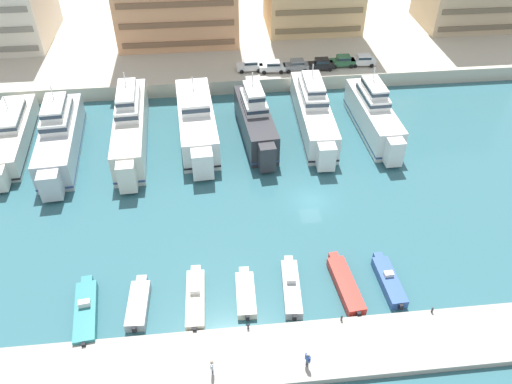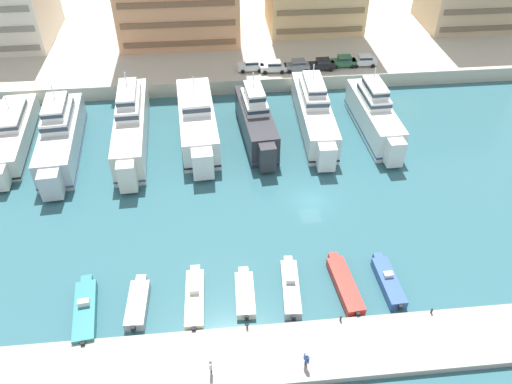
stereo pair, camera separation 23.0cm
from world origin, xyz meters
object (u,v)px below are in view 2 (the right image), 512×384
at_px(car_black_center_left, 322,64).
at_px(motorboat_cream_mid_left, 195,298).
at_px(motorboat_red_center_right, 345,284).
at_px(yacht_white_center_right, 314,112).
at_px(yacht_white_mid_right, 374,115).
at_px(motorboat_grey_center, 291,287).
at_px(yacht_ivory_mid_left, 131,125).
at_px(motorboat_cream_center_left, 245,294).
at_px(yacht_white_center_left, 197,120).
at_px(car_grey_mid_left, 298,65).
at_px(pedestrian_near_edge, 211,365).
at_px(car_white_far_left, 251,65).
at_px(car_white_center_right, 364,60).
at_px(yacht_ivory_far_left, 11,135).
at_px(motorboat_teal_far_left, 85,310).
at_px(car_green_center, 344,61).
at_px(pedestrian_mid_deck, 306,359).
at_px(yacht_silver_left, 61,136).
at_px(motorboat_blue_mid_right, 388,281).
at_px(motorboat_grey_left, 138,303).
at_px(yacht_charcoal_center, 256,121).
at_px(car_white_left, 274,66).

bearing_deg(car_black_center_left, motorboat_cream_mid_left, -116.02).
xyz_separation_m(motorboat_red_center_right, car_black_center_left, (6.10, 42.22, 2.78)).
height_order(yacht_white_center_right, yacht_white_mid_right, yacht_white_mid_right).
relative_size(yacht_white_mid_right, motorboat_grey_center, 2.37).
relative_size(yacht_ivory_mid_left, motorboat_cream_center_left, 3.64).
xyz_separation_m(yacht_white_center_left, car_grey_mid_left, (16.11, 13.65, 0.84)).
relative_size(motorboat_red_center_right, pedestrian_near_edge, 4.55).
bearing_deg(yacht_white_center_right, motorboat_cream_mid_left, -120.05).
xyz_separation_m(car_white_far_left, car_white_center_right, (18.45, -0.00, 0.00)).
bearing_deg(motorboat_grey_center, pedestrian_near_edge, -133.79).
bearing_deg(yacht_ivory_far_left, motorboat_grey_center, -40.15).
xyz_separation_m(motorboat_teal_far_left, car_green_center, (34.58, 43.63, 2.73)).
relative_size(yacht_white_center_right, pedestrian_mid_deck, 12.22).
bearing_deg(car_grey_mid_left, yacht_white_center_right, -89.07).
bearing_deg(car_white_far_left, yacht_silver_left, -147.90).
xyz_separation_m(motorboat_grey_center, motorboat_red_center_right, (5.33, -0.14, -0.02)).
bearing_deg(car_grey_mid_left, pedestrian_near_edge, -107.00).
bearing_deg(motorboat_blue_mid_right, pedestrian_mid_deck, -139.39).
bearing_deg(car_white_center_right, motorboat_blue_mid_right, -101.58).
distance_m(motorboat_grey_left, car_green_center, 52.59).
bearing_deg(motorboat_blue_mid_right, car_black_center_left, 87.66).
bearing_deg(yacht_white_mid_right, motorboat_grey_left, -137.91).
height_order(yacht_silver_left, yacht_charcoal_center, yacht_charcoal_center).
distance_m(yacht_ivory_far_left, car_white_center_right, 54.06).
relative_size(motorboat_grey_left, pedestrian_near_edge, 3.66).
height_order(yacht_ivory_mid_left, motorboat_grey_center, yacht_ivory_mid_left).
bearing_deg(motorboat_grey_left, car_grey_mid_left, 62.50).
bearing_deg(yacht_white_mid_right, yacht_ivory_mid_left, 179.01).
bearing_deg(yacht_white_center_left, car_white_left, 48.06).
relative_size(yacht_ivory_far_left, yacht_silver_left, 0.99).
relative_size(yacht_ivory_mid_left, yacht_white_center_left, 1.08).
xyz_separation_m(yacht_ivory_far_left, car_white_far_left, (33.61, 14.49, 1.46)).
bearing_deg(yacht_white_mid_right, yacht_silver_left, -178.69).
height_order(yacht_charcoal_center, car_white_center_right, yacht_charcoal_center).
height_order(motorboat_red_center_right, car_white_center_right, car_white_center_right).
height_order(yacht_ivory_far_left, yacht_silver_left, yacht_silver_left).
xyz_separation_m(yacht_silver_left, motorboat_cream_center_left, (22.01, -26.35, -2.14)).
distance_m(yacht_white_center_right, pedestrian_mid_deck, 38.21).
distance_m(motorboat_cream_mid_left, motorboat_blue_mid_right, 19.01).
xyz_separation_m(yacht_ivory_mid_left, car_green_center, (32.62, 15.15, 0.51)).
height_order(motorboat_blue_mid_right, car_white_center_right, car_white_center_right).
bearing_deg(car_green_center, motorboat_cream_center_left, -114.49).
relative_size(yacht_silver_left, motorboat_cream_center_left, 3.29).
xyz_separation_m(motorboat_cream_center_left, car_white_center_right, (22.99, 43.00, 2.87)).
distance_m(yacht_silver_left, pedestrian_mid_deck, 43.60).
relative_size(yacht_ivory_mid_left, motorboat_blue_mid_right, 3.25).
relative_size(car_white_far_left, car_grey_mid_left, 1.00).
height_order(pedestrian_near_edge, pedestrian_mid_deck, pedestrian_mid_deck).
bearing_deg(car_white_left, yacht_ivory_mid_left, -145.71).
height_order(motorboat_red_center_right, car_black_center_left, car_black_center_left).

